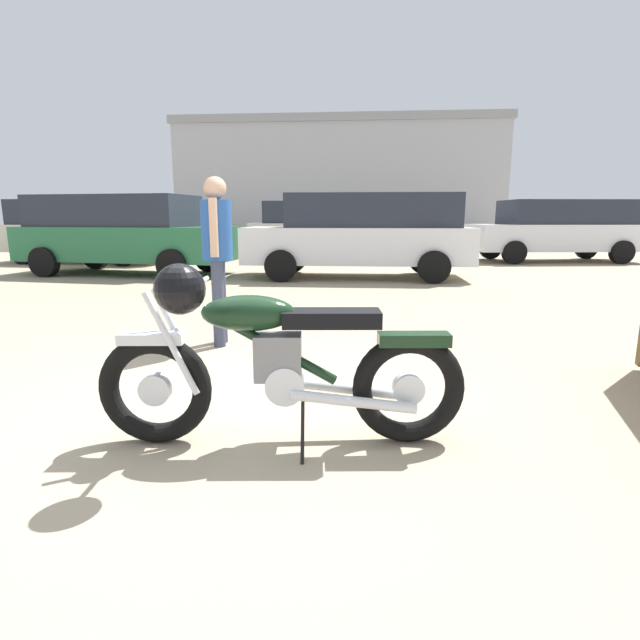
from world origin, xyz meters
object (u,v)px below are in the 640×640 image
silver_sedan_mid (362,233)px  white_estate_far (86,229)px  red_hatchback_near (558,229)px  pale_sedan_back (124,232)px  blue_hatchback_right (305,227)px  bystander (217,244)px  vintage_motorcycle (272,361)px

silver_sedan_mid → white_estate_far: same height
red_hatchback_near → pale_sedan_back: size_ratio=1.03×
white_estate_far → blue_hatchback_right: bearing=37.2°
red_hatchback_near → pale_sedan_back: 11.75m
white_estate_far → red_hatchback_near: (13.28, 2.19, 0.00)m
white_estate_far → blue_hatchback_right: size_ratio=1.18×
white_estate_far → bystander: bearing=-48.3°
silver_sedan_mid → bystander: bearing=76.2°
bystander → white_estate_far: 10.91m
vintage_motorcycle → white_estate_far: (-7.85, 10.71, 0.45)m
white_estate_far → silver_sedan_mid: bearing=-14.9°
white_estate_far → red_hatchback_near: 13.46m
silver_sedan_mid → blue_hatchback_right: size_ratio=1.18×
vintage_motorcycle → blue_hatchback_right: 14.68m
white_estate_far → red_hatchback_near: same height
bystander → white_estate_far: white_estate_far is taller
white_estate_far → pale_sedan_back: same height
bystander → pale_sedan_back: size_ratio=0.35×
bystander → red_hatchback_near: 12.52m
bystander → blue_hatchback_right: bearing=84.3°
silver_sedan_mid → red_hatchback_near: bearing=-141.9°
blue_hatchback_right → pale_sedan_back: (-3.05, -6.43, 0.02)m
blue_hatchback_right → pale_sedan_back: 7.12m
red_hatchback_near → vintage_motorcycle: bearing=57.2°
bystander → silver_sedan_mid: silver_sedan_mid is taller
vintage_motorcycle → bystander: size_ratio=1.25×
vintage_motorcycle → white_estate_far: 13.29m
bystander → pale_sedan_back: (-4.24, 5.90, -0.08)m
bystander → white_estate_far: (-6.80, 8.53, -0.08)m
vintage_motorcycle → red_hatchback_near: size_ratio=0.42×
red_hatchback_near → pale_sedan_back: (-10.71, -4.81, 0.00)m
vintage_motorcycle → red_hatchback_near: red_hatchback_near is taller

